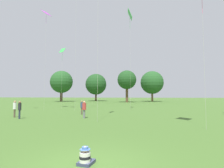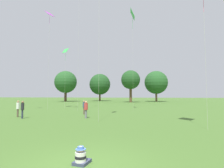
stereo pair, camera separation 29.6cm
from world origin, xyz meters
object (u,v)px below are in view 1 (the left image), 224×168
kite_4 (130,16)px  distant_tree_2 (96,84)px  person_standing_1 (15,107)px  kite_3 (46,16)px  seated_toddler (85,157)px  person_standing_0 (20,108)px  person_standing_4 (82,106)px  person_standing_2 (84,108)px  kite_2 (62,52)px  distant_tree_3 (62,82)px  distant_tree_0 (152,83)px  distant_tree_1 (127,80)px

kite_4 → distant_tree_2: bearing=60.9°
person_standing_1 → kite_3: 16.17m
seated_toddler → person_standing_0: size_ratio=0.37×
kite_3 → distant_tree_2: bearing=67.0°
person_standing_4 → person_standing_2: bearing=-40.7°
person_standing_1 → kite_2: (0.21, 10.30, 8.09)m
seated_toddler → kite_2: bearing=126.6°
kite_3 → distant_tree_3: kite_3 is taller
seated_toddler → person_standing_0: bearing=144.6°
person_standing_0 → distant_tree_2: distant_tree_2 is taller
person_standing_0 → person_standing_4: bearing=161.2°
kite_2 → distant_tree_0: 38.75m
person_standing_2 → distant_tree_2: 49.54m
distant_tree_0 → distant_tree_3: bearing=-171.9°
kite_2 → person_standing_2: bearing=12.7°
kite_4 → person_standing_1: bearing=169.7°
seated_toddler → kite_3: bearing=133.0°
person_standing_1 → distant_tree_3: distant_tree_3 is taller
seated_toddler → kite_4: size_ratio=0.04×
person_standing_0 → person_standing_1: person_standing_0 is taller
person_standing_4 → distant_tree_3: distant_tree_3 is taller
seated_toddler → person_standing_4: (-4.66, 13.90, 0.72)m
kite_2 → kite_4: kite_4 is taller
person_standing_1 → distant_tree_0: (17.11, 45.08, 5.51)m
seated_toddler → distant_tree_0: (6.69, 55.46, 6.28)m
kite_4 → distant_tree_0: (6.00, 36.07, -7.15)m
person_standing_4 → kite_4: (5.35, 5.49, 12.71)m
person_standing_4 → seated_toddler: bearing=-44.1°
person_standing_2 → person_standing_4: person_standing_2 is taller
person_standing_4 → kite_2: (-5.55, 6.78, 8.14)m
person_standing_2 → kite_3: (-8.84, 8.37, 13.54)m
kite_4 → distant_tree_3: kite_4 is taller
seated_toddler → person_standing_0: person_standing_0 is taller
distant_tree_0 → distant_tree_3: 31.06m
person_standing_0 → person_standing_2: 5.99m
person_standing_2 → distant_tree_2: size_ratio=0.16×
seated_toddler → kite_3: size_ratio=0.04×
person_standing_0 → distant_tree_2: (-4.56, 49.34, 5.29)m
person_standing_4 → distant_tree_0: bearing=102.1°
person_standing_4 → kite_3: (-7.55, 5.16, 13.57)m
person_standing_0 → person_standing_2: person_standing_0 is taller
seated_toddler → kite_4: 23.59m
kite_2 → distant_tree_2: size_ratio=0.95×
distant_tree_3 → distant_tree_0: bearing=8.1°
kite_3 → distant_tree_2: size_ratio=1.49×
seated_toddler → person_standing_4: size_ratio=0.38×
kite_4 → distant_tree_0: kite_4 is taller
seated_toddler → kite_4: kite_4 is taller
distant_tree_0 → distant_tree_1: (-8.21, -7.01, 0.38)m
person_standing_1 → kite_2: kite_2 is taller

